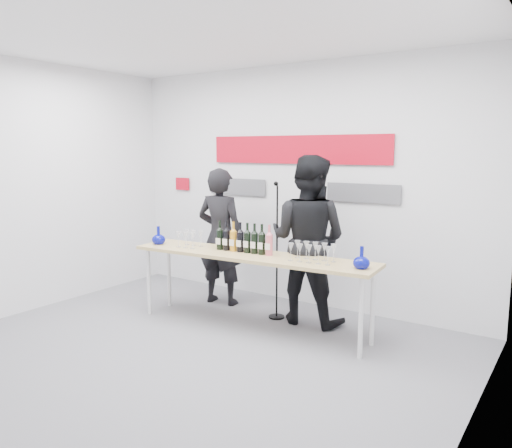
% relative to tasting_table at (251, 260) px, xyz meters
% --- Properties ---
extents(ground, '(5.00, 5.00, 0.00)m').
position_rel_tasting_table_xyz_m(ground, '(-0.10, -0.83, -0.77)').
color(ground, slate).
rests_on(ground, ground).
extents(back_wall, '(5.00, 0.04, 3.00)m').
position_rel_tasting_table_xyz_m(back_wall, '(-0.10, 1.17, 0.73)').
color(back_wall, silver).
rests_on(back_wall, ground).
extents(signage, '(3.38, 0.02, 0.79)m').
position_rel_tasting_table_xyz_m(signage, '(-0.16, 1.14, 1.03)').
color(signage, '#B7071B').
rests_on(signage, back_wall).
extents(tasting_table, '(2.82, 0.76, 0.83)m').
position_rel_tasting_table_xyz_m(tasting_table, '(0.00, 0.00, 0.00)').
color(tasting_table, '#DEBF77').
rests_on(tasting_table, ground).
extents(wine_bottles, '(0.71, 0.13, 0.33)m').
position_rel_tasting_table_xyz_m(wine_bottles, '(-0.11, 0.03, 0.23)').
color(wine_bottles, black).
rests_on(wine_bottles, tasting_table).
extents(decanter_left, '(0.16, 0.16, 0.21)m').
position_rel_tasting_table_xyz_m(decanter_left, '(-1.24, -0.14, 0.17)').
color(decanter_left, '#070C85').
rests_on(decanter_left, tasting_table).
extents(decanter_right, '(0.16, 0.16, 0.21)m').
position_rel_tasting_table_xyz_m(decanter_right, '(1.24, 0.04, 0.17)').
color(decanter_right, '#070C85').
rests_on(decanter_right, tasting_table).
extents(glasses_left, '(0.28, 0.24, 0.18)m').
position_rel_tasting_table_xyz_m(glasses_left, '(-0.82, -0.06, 0.16)').
color(glasses_left, silver).
rests_on(glasses_left, tasting_table).
extents(glasses_right, '(0.47, 0.25, 0.18)m').
position_rel_tasting_table_xyz_m(glasses_right, '(0.71, 0.05, 0.16)').
color(glasses_right, silver).
rests_on(glasses_right, tasting_table).
extents(presenter_left, '(0.68, 0.50, 1.73)m').
position_rel_tasting_table_xyz_m(presenter_left, '(-0.84, 0.55, 0.09)').
color(presenter_left, black).
rests_on(presenter_left, ground).
extents(presenter_right, '(0.95, 0.76, 1.89)m').
position_rel_tasting_table_xyz_m(presenter_right, '(0.40, 0.55, 0.18)').
color(presenter_right, black).
rests_on(presenter_right, ground).
extents(mic_stand, '(0.19, 0.19, 1.60)m').
position_rel_tasting_table_xyz_m(mic_stand, '(0.05, 0.45, -0.28)').
color(mic_stand, black).
rests_on(mic_stand, ground).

